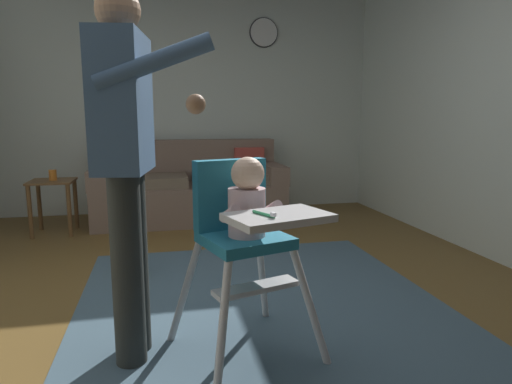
# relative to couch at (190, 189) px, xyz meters

# --- Properties ---
(ground) EXTENTS (6.04, 7.58, 0.10)m
(ground) POSITION_rel_couch_xyz_m (-0.00, -2.50, -0.38)
(ground) COLOR brown
(wall_far) EXTENTS (5.24, 0.06, 2.70)m
(wall_far) POSITION_rel_couch_xyz_m (-0.00, 0.52, 1.02)
(wall_far) COLOR silver
(wall_far) RESTS_ON ground
(area_rug) EXTENTS (2.17, 2.58, 0.01)m
(area_rug) POSITION_rel_couch_xyz_m (0.25, -2.49, -0.33)
(area_rug) COLOR #455E6D
(area_rug) RESTS_ON ground
(couch) EXTENTS (2.01, 0.86, 0.86)m
(couch) POSITION_rel_couch_xyz_m (0.00, 0.00, 0.00)
(couch) COLOR #7A6354
(couch) RESTS_ON ground
(high_chair) EXTENTS (0.75, 0.83, 0.95)m
(high_chair) POSITION_rel_couch_xyz_m (0.05, -2.90, 0.32)
(high_chair) COLOR silver
(high_chair) RESTS_ON ground
(adult_standing) EXTENTS (0.51, 0.55, 1.65)m
(adult_standing) POSITION_rel_couch_xyz_m (-0.46, -2.82, 0.61)
(adult_standing) COLOR #2A2D2B
(adult_standing) RESTS_ON ground
(toy_ball) EXTENTS (0.15, 0.15, 0.15)m
(toy_ball) POSITION_rel_couch_xyz_m (-0.53, -1.69, -0.26)
(toy_ball) COLOR gold
(toy_ball) RESTS_ON ground
(side_table) EXTENTS (0.40, 0.40, 0.52)m
(side_table) POSITION_rel_couch_xyz_m (-1.33, -0.34, 0.05)
(side_table) COLOR brown
(side_table) RESTS_ON ground
(sippy_cup) EXTENTS (0.07, 0.07, 0.10)m
(sippy_cup) POSITION_rel_couch_xyz_m (-1.32, -0.34, 0.24)
(sippy_cup) COLOR orange
(sippy_cup) RESTS_ON side_table
(wall_clock) EXTENTS (0.34, 0.04, 0.34)m
(wall_clock) POSITION_rel_couch_xyz_m (0.94, 0.48, 1.77)
(wall_clock) COLOR white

